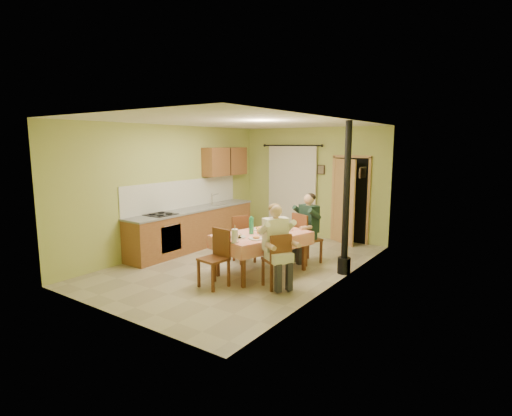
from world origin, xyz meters
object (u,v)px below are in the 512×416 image
Objects in this scene: chair_right at (276,271)px; man_far at (308,220)px; chair_near at (214,270)px; chair_far at (306,248)px; chair_left at (244,248)px; stove_flue at (346,219)px; man_right at (276,236)px; dining_table at (262,253)px.

chair_right is 1.71m from man_far.
man_far is (0.63, 2.14, 0.59)m from chair_near.
chair_far is 1.09× the size of chair_right.
chair_far is 0.73× the size of man_far.
chair_left is (-0.46, 1.46, -0.00)m from chair_near.
chair_near is 2.55m from stove_flue.
chair_right is at bearing -59.14° from chair_far.
stove_flue reaches higher than man_right.
man_right reaches higher than chair_far.
chair_right is at bearing -59.43° from man_far.
dining_table is 0.92m from man_right.
chair_far reaches higher than chair_right.
dining_table is 2.07× the size of chair_right.
chair_left is at bearing -65.06° from chair_near.
chair_near reaches higher than chair_right.
chair_near is at bearing -84.84° from chair_far.
man_right reaches higher than dining_table.
man_right reaches higher than chair_right.
man_right is (0.24, -1.58, 0.00)m from man_far.
chair_near is (-0.26, -1.04, -0.09)m from dining_table.
chair_near is 2.31m from man_far.
chair_near reaches higher than chair_left.
chair_right is at bearing 82.03° from chair_left.
dining_table is 2.00× the size of chair_near.
chair_far reaches higher than dining_table.
chair_far is at bearing -90.00° from man_far.
chair_near is 1.04m from chair_right.
chair_right is 1.62m from chair_left.
stove_flue is (0.89, -0.23, 0.15)m from man_far.
man_far reaches higher than chair_far.
chair_left is 0.33× the size of stove_flue.
stove_flue is at bearing 5.93° from chair_right.
chair_right is 1.67m from stove_flue.
chair_right reaches higher than chair_left.
stove_flue is (0.90, -0.21, 0.73)m from chair_far.
chair_far is 1.05× the size of chair_near.
dining_table is 0.70× the size of stove_flue.
man_right is at bearing 82.01° from chair_left.
chair_far is at bearing -98.95° from chair_near.
man_right is (1.33, -0.89, 0.59)m from chair_left.
dining_table is 0.83m from chair_left.
chair_left is at bearing 87.40° from man_right.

